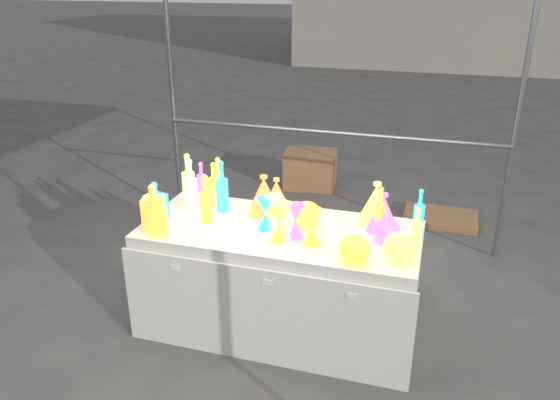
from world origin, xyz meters
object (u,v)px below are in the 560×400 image
(display_table, at_px, (280,279))
(hourglass_0, at_px, (278,225))
(decanter_0, at_px, (159,217))
(cardboard_box_closed, at_px, (310,169))
(bottle_0, at_px, (214,184))
(globe_0, at_px, (355,251))
(lampshade_0, at_px, (264,194))

(display_table, xyz_separation_m, hourglass_0, (0.04, -0.16, 0.48))
(hourglass_0, bearing_deg, decanter_0, -169.14)
(cardboard_box_closed, distance_m, bottle_0, 2.53)
(globe_0, relative_size, lampshade_0, 0.67)
(bottle_0, xyz_separation_m, lampshade_0, (0.38, -0.04, -0.02))
(display_table, xyz_separation_m, lampshade_0, (-0.18, 0.22, 0.51))
(display_table, bearing_deg, decanter_0, -156.57)
(globe_0, bearing_deg, display_table, 151.16)
(display_table, relative_size, lampshade_0, 6.74)
(display_table, distance_m, bottle_0, 0.82)
(decanter_0, distance_m, lampshade_0, 0.74)
(cardboard_box_closed, xyz_separation_m, bottle_0, (-0.12, -2.42, 0.70))
(lampshade_0, bearing_deg, cardboard_box_closed, 73.24)
(decanter_0, height_order, lampshade_0, lampshade_0)
(display_table, height_order, cardboard_box_closed, display_table)
(display_table, distance_m, cardboard_box_closed, 2.72)
(hourglass_0, xyz_separation_m, globe_0, (0.50, -0.13, -0.04))
(cardboard_box_closed, xyz_separation_m, globe_0, (0.98, -2.98, 0.61))
(decanter_0, bearing_deg, bottle_0, 53.07)
(cardboard_box_closed, xyz_separation_m, decanter_0, (-0.25, -2.98, 0.67))
(cardboard_box_closed, bearing_deg, bottle_0, -99.89)
(bottle_0, xyz_separation_m, globe_0, (1.10, -0.55, -0.09))
(decanter_0, height_order, hourglass_0, decanter_0)
(decanter_0, distance_m, globe_0, 1.24)
(decanter_0, bearing_deg, cardboard_box_closed, 61.92)
(cardboard_box_closed, height_order, bottle_0, bottle_0)
(cardboard_box_closed, height_order, lampshade_0, lampshade_0)
(cardboard_box_closed, height_order, hourglass_0, hourglass_0)
(lampshade_0, bearing_deg, hourglass_0, -83.14)
(bottle_0, bearing_deg, globe_0, -26.66)
(bottle_0, height_order, lampshade_0, bottle_0)
(hourglass_0, distance_m, globe_0, 0.52)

